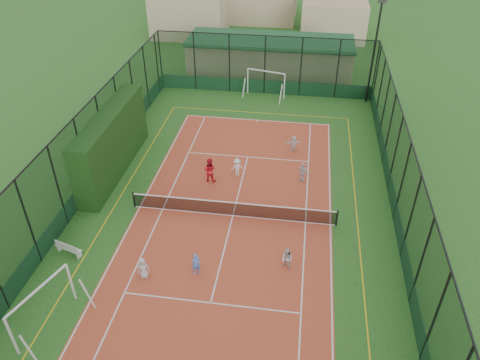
% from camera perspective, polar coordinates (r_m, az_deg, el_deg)
% --- Properties ---
extents(ground, '(300.00, 300.00, 0.00)m').
position_cam_1_polar(ground, '(26.66, -0.88, -4.38)').
color(ground, '#205F20').
rests_on(ground, ground).
extents(court_slab, '(11.17, 23.97, 0.01)m').
position_cam_1_polar(court_slab, '(26.66, -0.88, -4.37)').
color(court_slab, '#AF4126').
rests_on(court_slab, ground).
extents(tennis_net, '(11.67, 0.12, 1.06)m').
position_cam_1_polar(tennis_net, '(26.33, -0.89, -3.49)').
color(tennis_net, black).
rests_on(tennis_net, ground).
extents(perimeter_fence, '(18.12, 34.12, 5.00)m').
position_cam_1_polar(perimeter_fence, '(25.17, -0.93, 0.04)').
color(perimeter_fence, black).
rests_on(perimeter_fence, ground).
extents(floodlight_ne, '(0.60, 0.26, 8.25)m').
position_cam_1_polar(floodlight_ne, '(39.48, 15.99, 14.64)').
color(floodlight_ne, black).
rests_on(floodlight_ne, ground).
extents(clubhouse, '(15.20, 7.20, 3.15)m').
position_cam_1_polar(clubhouse, '(45.21, 3.68, 14.90)').
color(clubhouse, tan).
rests_on(clubhouse, ground).
extents(hedge_left, '(1.37, 9.14, 4.00)m').
position_cam_1_polar(hedge_left, '(30.64, -15.34, 4.46)').
color(hedge_left, black).
rests_on(hedge_left, ground).
extents(white_bench, '(1.53, 0.82, 0.83)m').
position_cam_1_polar(white_bench, '(25.60, -20.18, -7.75)').
color(white_bench, white).
rests_on(white_bench, ground).
extents(futsal_goal_near, '(3.52, 2.02, 2.18)m').
position_cam_1_polar(futsal_goal_near, '(22.13, -22.86, -14.15)').
color(futsal_goal_near, white).
rests_on(futsal_goal_near, ground).
extents(futsal_goal_far, '(3.53, 1.79, 2.19)m').
position_cam_1_polar(futsal_goal_far, '(40.28, 3.16, 11.65)').
color(futsal_goal_far, white).
rests_on(futsal_goal_far, ground).
extents(child_near_left, '(0.65, 0.52, 1.16)m').
position_cam_1_polar(child_near_left, '(23.24, -11.71, -10.48)').
color(child_near_left, silver).
rests_on(child_near_left, court_slab).
extents(child_near_mid, '(0.52, 0.48, 1.20)m').
position_cam_1_polar(child_near_mid, '(23.04, -5.35, -10.16)').
color(child_near_mid, '#5184E7').
rests_on(child_near_mid, court_slab).
extents(child_near_right, '(0.75, 0.73, 1.22)m').
position_cam_1_polar(child_near_right, '(23.28, 5.76, -9.57)').
color(child_near_right, silver).
rests_on(child_near_right, court_slab).
extents(child_far_left, '(0.91, 0.72, 1.23)m').
position_cam_1_polar(child_far_left, '(29.61, -0.36, 1.56)').
color(child_far_left, silver).
rests_on(child_far_left, court_slab).
extents(child_far_right, '(0.82, 0.68, 1.31)m').
position_cam_1_polar(child_far_right, '(29.31, 7.64, 0.92)').
color(child_far_right, silver).
rests_on(child_far_right, court_slab).
extents(child_far_back, '(1.12, 0.69, 1.15)m').
position_cam_1_polar(child_far_back, '(32.43, 6.54, 4.42)').
color(child_far_back, white).
rests_on(child_far_back, court_slab).
extents(coach, '(0.86, 0.70, 1.63)m').
position_cam_1_polar(coach, '(29.07, -3.74, 1.25)').
color(coach, red).
rests_on(coach, court_slab).
extents(tennis_balls, '(6.06, 1.17, 0.07)m').
position_cam_1_polar(tennis_balls, '(27.85, -1.51, -2.33)').
color(tennis_balls, '#CCE033').
rests_on(tennis_balls, court_slab).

